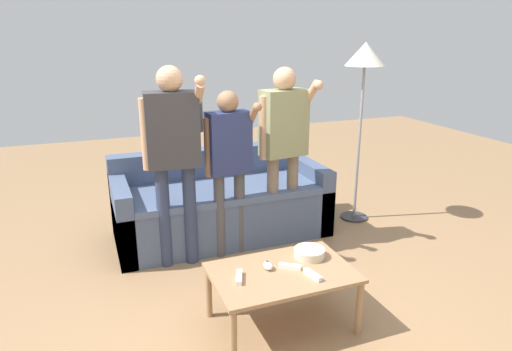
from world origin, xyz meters
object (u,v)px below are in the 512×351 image
Objects in this scene: snack_bowl at (309,253)px; player_right at (284,136)px; game_remote_wand_near at (313,275)px; game_remote_wand_spare at (239,277)px; player_left at (173,145)px; game_remote_wand_far at (290,267)px; game_remote_nunchuk at (268,266)px; floor_lamp at (365,65)px; player_center at (229,155)px; coffee_table at (282,278)px; couch at (221,205)px.

snack_bowl is 1.22m from player_right.
game_remote_wand_near and game_remote_wand_spare have the same top height.
player_left is at bearing -176.02° from player_right.
game_remote_nunchuk is at bearing 160.84° from game_remote_wand_far.
snack_bowl is at bearing -133.45° from floor_lamp.
player_center is at bearing 85.56° from game_remote_nunchuk.
floor_lamp reaches higher than coffee_table.
floor_lamp is 11.14× the size of game_remote_wand_spare.
game_remote_wand_near is at bearing -42.74° from coffee_table.
player_right reaches higher than couch.
game_remote_nunchuk is 0.22m from game_remote_wand_spare.
snack_bowl reaches higher than game_remote_wand_far.
coffee_table is at bearing -36.83° from game_remote_nunchuk.
player_center is 1.20m from game_remote_wand_far.
game_remote_nunchuk is at bearing 143.17° from coffee_table.
couch reaches higher than coffee_table.
couch is at bearing 98.19° from snack_bowl.
game_remote_wand_far is (-0.19, -0.10, -0.01)m from snack_bowl.
couch is at bearing 174.35° from floor_lamp.
game_remote_nunchuk is at bearing -139.16° from floor_lamp.
player_right is (0.48, -0.38, 0.71)m from couch.
player_center is 1.34m from game_remote_wand_near.
coffee_table is at bearing -91.82° from couch.
game_remote_wand_far and game_remote_wand_spare have the same top height.
floor_lamp is at bearing 38.26° from game_remote_wand_spare.
player_center is at bearing -168.97° from floor_lamp.
player_right is (-0.94, -0.24, -0.57)m from floor_lamp.
couch is at bearing 84.10° from player_center.
floor_lamp reaches higher than game_remote_wand_spare.
snack_bowl is at bearing -75.99° from player_center.
player_left is at bearing 110.24° from game_remote_nunchuk.
player_left is 1.15× the size of player_center.
game_remote_wand_spare is at bearing -178.82° from game_remote_wand_far.
snack_bowl reaches higher than game_remote_wand_near.
game_remote_wand_spare is (-1.76, -1.39, -1.16)m from floor_lamp.
couch is 2.15× the size of coffee_table.
couch is 0.74m from player_center.
game_remote_wand_far is at bearing -19.16° from game_remote_nunchuk.
game_remote_wand_far is (0.52, -1.08, -0.62)m from player_left.
player_center reaches higher than game_remote_wand_far.
snack_bowl is 0.13× the size of player_left.
floor_lamp is 1.25× the size of player_center.
player_left is at bearing -170.99° from floor_lamp.
player_right is at bearing -165.88° from floor_lamp.
player_right is at bearing 54.57° from game_remote_wand_spare.
floor_lamp reaches higher than player_right.
couch is 1.38× the size of player_center.
game_remote_wand_near is (0.61, -1.23, -0.62)m from player_left.
snack_bowl reaches higher than coffee_table.
couch is 22.44× the size of game_remote_nunchuk.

